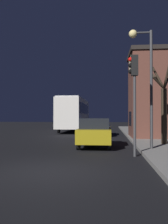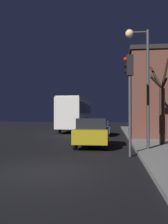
{
  "view_description": "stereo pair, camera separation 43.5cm",
  "coord_description": "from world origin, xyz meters",
  "px_view_note": "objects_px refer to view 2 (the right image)",
  "views": [
    {
      "loc": [
        1.91,
        -7.98,
        1.8
      ],
      "look_at": [
        -0.17,
        13.39,
        2.1
      ],
      "focal_mm": 40.0,
      "sensor_mm": 36.0,
      "label": 1
    },
    {
      "loc": [
        2.35,
        -7.93,
        1.8
      ],
      "look_at": [
        -0.17,
        13.39,
        2.1
      ],
      "focal_mm": 40.0,
      "sensor_mm": 36.0,
      "label": 2
    }
  ],
  "objects_px": {
    "streetlamp": "(141,67)",
    "traffic_light": "(129,84)",
    "car_near_lane": "(93,132)",
    "car_mid_lane": "(100,127)",
    "bus": "(76,112)",
    "bare_tree": "(161,107)"
  },
  "relations": [
    {
      "from": "traffic_light",
      "to": "car_near_lane",
      "type": "bearing_deg",
      "value": 120.65
    },
    {
      "from": "bare_tree",
      "to": "car_mid_lane",
      "type": "relative_size",
      "value": 1.11
    },
    {
      "from": "car_near_lane",
      "to": "car_mid_lane",
      "type": "relative_size",
      "value": 0.94
    },
    {
      "from": "bare_tree",
      "to": "car_near_lane",
      "type": "bearing_deg",
      "value": -172.15
    },
    {
      "from": "traffic_light",
      "to": "bare_tree",
      "type": "bearing_deg",
      "value": 60.97
    },
    {
      "from": "streetlamp",
      "to": "traffic_light",
      "type": "bearing_deg",
      "value": -112.92
    },
    {
      "from": "streetlamp",
      "to": "bare_tree",
      "type": "bearing_deg",
      "value": 56.77
    },
    {
      "from": "traffic_light",
      "to": "car_mid_lane",
      "type": "xyz_separation_m",
      "value": [
        -1.91,
        11.54,
        -2.47
      ]
    },
    {
      "from": "streetlamp",
      "to": "car_near_lane",
      "type": "distance_m",
      "value": 4.53
    },
    {
      "from": "streetlamp",
      "to": "bus",
      "type": "xyz_separation_m",
      "value": [
        -5.76,
        16.39,
        -2.04
      ]
    },
    {
      "from": "bus",
      "to": "car_near_lane",
      "type": "bearing_deg",
      "value": -77.78
    },
    {
      "from": "bus",
      "to": "car_near_lane",
      "type": "height_order",
      "value": "bus"
    },
    {
      "from": "traffic_light",
      "to": "car_near_lane",
      "type": "distance_m",
      "value": 4.37
    },
    {
      "from": "streetlamp",
      "to": "car_mid_lane",
      "type": "height_order",
      "value": "streetlamp"
    },
    {
      "from": "traffic_light",
      "to": "car_near_lane",
      "type": "height_order",
      "value": "traffic_light"
    },
    {
      "from": "car_near_lane",
      "to": "streetlamp",
      "type": "bearing_deg",
      "value": -31.6
    },
    {
      "from": "car_near_lane",
      "to": "car_mid_lane",
      "type": "bearing_deg",
      "value": 90.21
    },
    {
      "from": "car_mid_lane",
      "to": "traffic_light",
      "type": "bearing_deg",
      "value": -80.6
    },
    {
      "from": "bare_tree",
      "to": "car_near_lane",
      "type": "relative_size",
      "value": 1.18
    },
    {
      "from": "streetlamp",
      "to": "car_mid_lane",
      "type": "distance_m",
      "value": 10.86
    },
    {
      "from": "traffic_light",
      "to": "bus",
      "type": "xyz_separation_m",
      "value": [
        -5.09,
        17.99,
        -0.99
      ]
    },
    {
      "from": "bare_tree",
      "to": "bus",
      "type": "distance_m",
      "value": 15.96
    }
  ]
}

